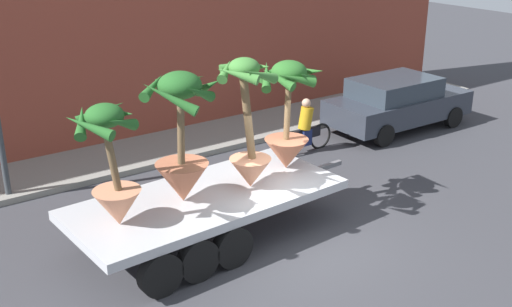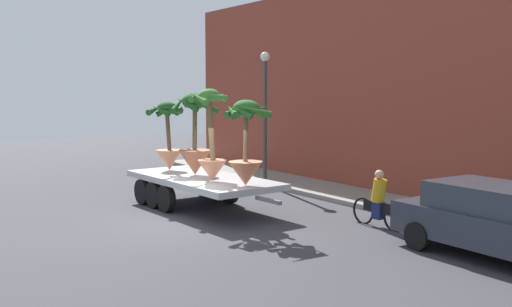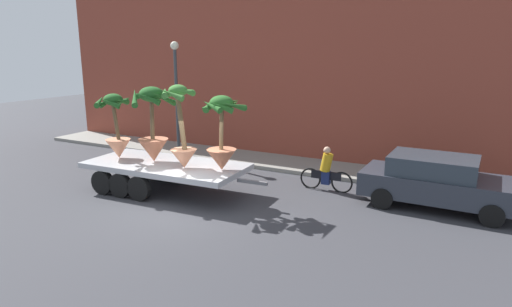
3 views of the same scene
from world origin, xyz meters
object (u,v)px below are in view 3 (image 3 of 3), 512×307
(potted_palm_front, at_px, (181,132))
(street_lamp, at_px, (176,83))
(potted_palm_middle, at_px, (116,129))
(cyclist, at_px, (326,171))
(flatbed_trailer, at_px, (160,169))
(potted_palm_extra, at_px, (153,129))
(parked_car, at_px, (438,181))
(potted_palm_rear, at_px, (222,135))

(potted_palm_front, relative_size, street_lamp, 0.54)
(potted_palm_middle, distance_m, cyclist, 7.31)
(flatbed_trailer, bearing_deg, potted_palm_extra, 173.11)
(potted_palm_front, xyz_separation_m, parked_car, (7.31, 2.81, -1.31))
(potted_palm_extra, xyz_separation_m, parked_car, (8.65, 2.61, -1.27))
(flatbed_trailer, height_order, potted_palm_middle, potted_palm_middle)
(cyclist, relative_size, street_lamp, 0.38)
(cyclist, bearing_deg, potted_palm_front, -143.43)
(potted_palm_front, relative_size, parked_car, 0.58)
(flatbed_trailer, bearing_deg, potted_palm_rear, 4.86)
(potted_palm_front, bearing_deg, flatbed_trailer, 171.08)
(flatbed_trailer, height_order, potted_palm_front, potted_palm_front)
(street_lamp, bearing_deg, potted_palm_middle, -79.73)
(potted_palm_middle, xyz_separation_m, potted_palm_extra, (1.46, 0.19, 0.11))
(potted_palm_middle, relative_size, parked_car, 0.49)
(potted_palm_rear, height_order, cyclist, potted_palm_rear)
(potted_palm_middle, height_order, cyclist, potted_palm_middle)
(potted_palm_extra, distance_m, street_lamp, 4.88)
(potted_palm_middle, xyz_separation_m, parked_car, (10.11, 2.80, -1.16))
(potted_palm_rear, relative_size, parked_car, 0.52)
(flatbed_trailer, relative_size, potted_palm_middle, 2.90)
(street_lamp, bearing_deg, cyclist, -11.79)
(potted_palm_extra, bearing_deg, street_lamp, 118.28)
(potted_palm_middle, bearing_deg, flatbed_trailer, 5.58)
(flatbed_trailer, xyz_separation_m, potted_palm_middle, (-1.69, -0.17, 1.23))
(flatbed_trailer, distance_m, parked_car, 8.81)
(cyclist, bearing_deg, street_lamp, 168.21)
(potted_palm_rear, bearing_deg, potted_palm_front, -163.45)
(potted_palm_middle, xyz_separation_m, cyclist, (6.62, 2.83, -1.32))
(potted_palm_middle, distance_m, potted_palm_front, 2.80)
(potted_palm_rear, height_order, potted_palm_front, potted_palm_front)
(potted_palm_middle, relative_size, potted_palm_front, 0.84)
(flatbed_trailer, bearing_deg, potted_palm_middle, -174.42)
(parked_car, bearing_deg, potted_palm_front, -158.99)
(cyclist, bearing_deg, potted_palm_middle, -156.86)
(flatbed_trailer, relative_size, parked_car, 1.43)
(potted_palm_rear, height_order, potted_palm_extra, potted_palm_extra)
(flatbed_trailer, height_order, potted_palm_rear, potted_palm_rear)
(parked_car, relative_size, street_lamp, 0.93)
(potted_palm_front, height_order, street_lamp, street_lamp)
(potted_palm_middle, distance_m, street_lamp, 4.61)
(potted_palm_extra, relative_size, cyclist, 1.36)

